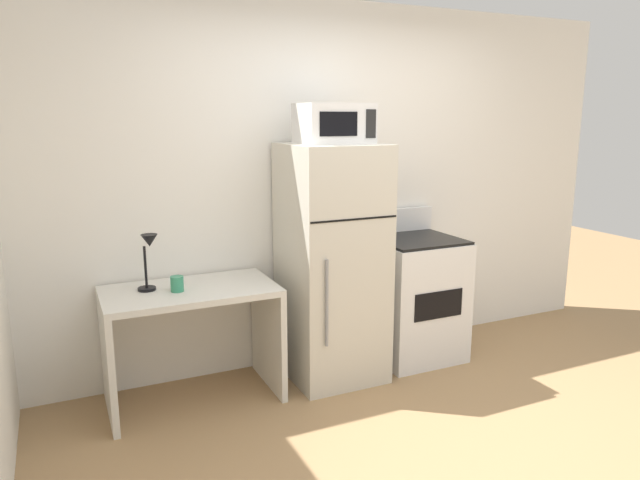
% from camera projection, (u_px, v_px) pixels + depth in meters
% --- Properties ---
extents(ground_plane, '(12.00, 12.00, 0.00)m').
position_uv_depth(ground_plane, '(464.00, 465.00, 3.07)').
color(ground_plane, '#9E7A51').
extents(wall_back_white, '(5.00, 0.10, 2.60)m').
position_uv_depth(wall_back_white, '(326.00, 185.00, 4.30)').
color(wall_back_white, white).
rests_on(wall_back_white, ground).
extents(desk, '(1.07, 0.60, 0.75)m').
position_uv_depth(desk, '(191.00, 324.00, 3.68)').
color(desk, silver).
rests_on(desk, ground).
extents(desk_lamp, '(0.14, 0.12, 0.35)m').
position_uv_depth(desk_lamp, '(149.00, 253.00, 3.53)').
color(desk_lamp, black).
rests_on(desk_lamp, desk).
extents(coffee_mug, '(0.08, 0.08, 0.09)m').
position_uv_depth(coffee_mug, '(177.00, 284.00, 3.55)').
color(coffee_mug, '#338C66').
rests_on(coffee_mug, desk).
extents(refrigerator, '(0.62, 0.67, 1.62)m').
position_uv_depth(refrigerator, '(332.00, 263.00, 4.00)').
color(refrigerator, beige).
rests_on(refrigerator, ground).
extents(microwave, '(0.46, 0.35, 0.26)m').
position_uv_depth(microwave, '(334.00, 124.00, 3.78)').
color(microwave, silver).
rests_on(microwave, refrigerator).
extents(oven_range, '(0.63, 0.61, 1.10)m').
position_uv_depth(oven_range, '(414.00, 297.00, 4.38)').
color(oven_range, white).
rests_on(oven_range, ground).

